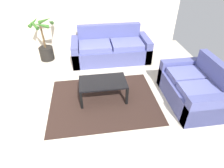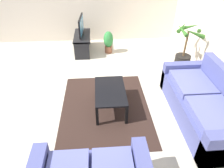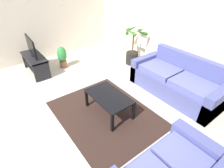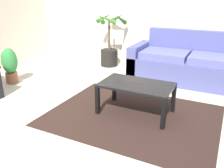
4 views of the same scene
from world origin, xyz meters
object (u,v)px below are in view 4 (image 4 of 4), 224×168
Objects in this scene: couch_main at (189,65)px; coffee_table at (136,88)px; potted_palm at (110,47)px; potted_plant_small at (10,64)px.

couch_main is 1.71m from coffee_table.
couch_main is 2.21× the size of coffee_table.
couch_main is 1.77× the size of potted_palm.
potted_palm reaches higher than couch_main.
potted_palm is 2.12m from potted_plant_small.
coffee_table is 2.48m from potted_plant_small.
couch_main reaches higher than coffee_table.
potted_palm reaches higher than potted_plant_small.
coffee_table is 2.38m from potted_palm.
coffee_table is at bearing -2.60° from potted_plant_small.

